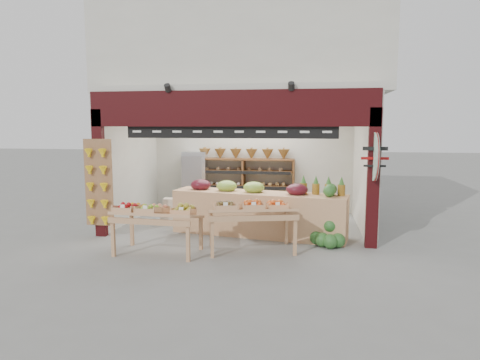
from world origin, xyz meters
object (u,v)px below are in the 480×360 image
at_px(display_table_left, 153,212).
at_px(watermelon_pile, 327,235).
at_px(mid_counter, 258,212).
at_px(cardboard_stack, 180,214).
at_px(display_table_right, 248,209).
at_px(back_shelving, 244,171).
at_px(refrigerator, 195,181).

distance_m(display_table_left, watermelon_pile, 3.37).
bearing_deg(mid_counter, cardboard_stack, 157.90).
xyz_separation_m(display_table_left, display_table_right, (1.69, 0.42, 0.04)).
xyz_separation_m(cardboard_stack, display_table_right, (1.91, -1.92, 0.57)).
relative_size(display_table_left, display_table_right, 0.88).
xyz_separation_m(back_shelving, display_table_right, (0.63, -3.58, -0.32)).
bearing_deg(display_table_left, cardboard_stack, 95.29).
bearing_deg(watermelon_pile, refrigerator, 139.77).
relative_size(refrigerator, display_table_right, 0.92).
xyz_separation_m(display_table_left, watermelon_pile, (3.17, 1.00, -0.55)).
xyz_separation_m(mid_counter, watermelon_pile, (1.43, -0.55, -0.30)).
bearing_deg(watermelon_pile, display_table_left, -162.52).
relative_size(back_shelving, cardboard_stack, 2.79).
xyz_separation_m(back_shelving, display_table_left, (-1.06, -4.00, -0.36)).
bearing_deg(refrigerator, cardboard_stack, -94.65).
bearing_deg(display_table_right, back_shelving, 100.04).
height_order(refrigerator, watermelon_pile, refrigerator).
height_order(refrigerator, cardboard_stack, refrigerator).
relative_size(cardboard_stack, display_table_left, 0.63).
bearing_deg(cardboard_stack, watermelon_pile, -21.67).
relative_size(cardboard_stack, display_table_right, 0.55).
bearing_deg(display_table_left, refrigerator, 93.86).
bearing_deg(watermelon_pile, cardboard_stack, 158.33).
relative_size(display_table_left, watermelon_pile, 2.22).
xyz_separation_m(back_shelving, watermelon_pile, (2.11, -3.00, -0.90)).
xyz_separation_m(back_shelving, refrigerator, (-1.32, -0.09, -0.29)).
bearing_deg(mid_counter, display_table_right, -92.48).
height_order(display_table_left, display_table_right, display_table_right).
bearing_deg(mid_counter, watermelon_pile, -21.08).
xyz_separation_m(refrigerator, display_table_right, (1.95, -3.48, -0.02)).
relative_size(mid_counter, display_table_right, 2.12).
relative_size(back_shelving, watermelon_pile, 3.89).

